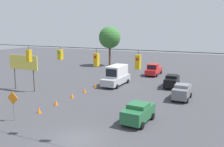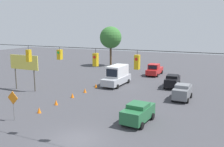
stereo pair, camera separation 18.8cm
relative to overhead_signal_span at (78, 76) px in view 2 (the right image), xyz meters
The scene contains 16 objects.
ground_plane 5.08m from the overhead_signal_span, 88.45° to the left, with size 140.00×140.00×0.00m, color #3D3D42.
overhead_signal_span is the anchor object (origin of this frame).
sedan_green_crossing_near 7.29m from the overhead_signal_span, 121.56° to the right, with size 2.32×4.18×1.83m.
pickup_truck_red_withflow_deep 28.77m from the overhead_signal_span, 86.07° to the right, with size 2.29×5.58×2.12m.
sedan_black_oncoming_deep 20.97m from the overhead_signal_span, 98.54° to the right, with size 2.15×4.49×1.82m.
sedan_grey_oncoming_far 16.01m from the overhead_signal_span, 110.85° to the right, with size 1.99×3.95×1.90m.
box_truck_silver_withflow_far 19.20m from the overhead_signal_span, 74.91° to the right, with size 2.50×6.29×2.98m.
traffic_cone_nearest 8.98m from the overhead_signal_span, 24.57° to the right, with size 0.42×0.42×0.60m, color orange.
traffic_cone_second 10.45m from the overhead_signal_span, 40.90° to the right, with size 0.42×0.42×0.60m, color orange.
traffic_cone_third 12.65m from the overhead_signal_span, 53.00° to the right, with size 0.42×0.42×0.60m, color orange.
traffic_cone_fourth 14.78m from the overhead_signal_span, 60.29° to the right, with size 0.42×0.42×0.60m, color orange.
traffic_cone_fifth 17.32m from the overhead_signal_span, 65.50° to the right, with size 0.42×0.42×0.60m, color orange.
traffic_cone_farthest 19.84m from the overhead_signal_span, 69.05° to the right, with size 0.42×0.42×0.60m, color orange.
roadside_billboard 18.16m from the overhead_signal_span, 32.73° to the right, with size 4.93×0.16×4.93m.
work_zone_sign 8.26m from the overhead_signal_span, ahead, with size 1.27×0.06×2.84m.
tree_horizon_left 38.13m from the overhead_signal_span, 68.05° to the right, with size 4.92×4.92×8.87m.
Camera 2 is at (-10.43, 15.34, 8.73)m, focal length 40.00 mm.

